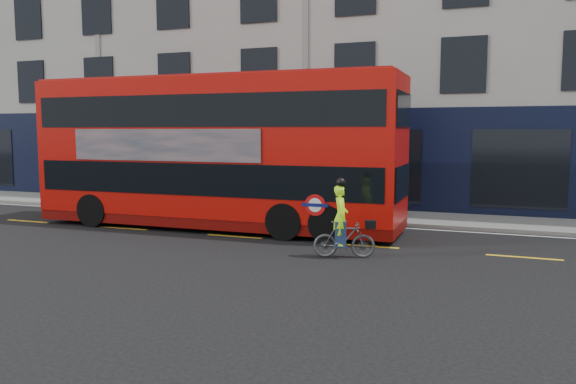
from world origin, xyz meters
The scene contains 8 objects.
ground centered at (0.00, 0.00, 0.00)m, with size 120.00×120.00×0.00m, color black.
pavement centered at (0.00, 6.50, 0.06)m, with size 60.00×3.00×0.12m, color gray.
kerb centered at (0.00, 5.00, 0.07)m, with size 60.00×0.12×0.13m, color gray.
building_terrace centered at (0.00, 12.94, 7.49)m, with size 50.00×10.07×15.00m.
road_edge_line centered at (0.00, 4.70, 0.00)m, with size 58.00×0.10×0.01m, color silver.
lane_dashes centered at (0.00, 1.50, 0.00)m, with size 58.00×0.12×0.01m, color yellow, non-canonical shape.
bus centered at (-1.20, 2.70, 2.48)m, with size 12.04×2.88×4.84m.
cyclist centered at (3.77, -0.10, 0.67)m, with size 1.59×0.84×2.00m.
Camera 1 is at (7.31, -13.41, 3.14)m, focal length 35.00 mm.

